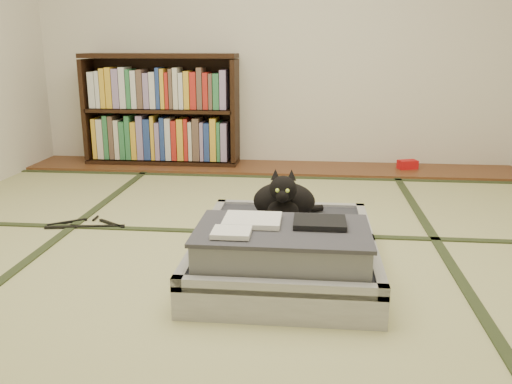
# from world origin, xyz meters

# --- Properties ---
(floor) EXTENTS (4.50, 4.50, 0.00)m
(floor) POSITION_xyz_m (0.00, 0.00, 0.00)
(floor) COLOR #C3C282
(floor) RESTS_ON ground
(wood_strip) EXTENTS (4.00, 0.50, 0.02)m
(wood_strip) POSITION_xyz_m (0.00, 2.00, 0.01)
(wood_strip) COLOR brown
(wood_strip) RESTS_ON ground
(red_item) EXTENTS (0.17, 0.13, 0.07)m
(red_item) POSITION_xyz_m (1.12, 2.03, 0.06)
(red_item) COLOR red
(red_item) RESTS_ON wood_strip
(tatami_borders) EXTENTS (4.00, 4.50, 0.01)m
(tatami_borders) POSITION_xyz_m (0.00, 0.49, 0.00)
(tatami_borders) COLOR #2D381E
(tatami_borders) RESTS_ON ground
(bookcase) EXTENTS (1.28, 0.29, 0.92)m
(bookcase) POSITION_xyz_m (-0.92, 2.07, 0.45)
(bookcase) COLOR black
(bookcase) RESTS_ON wood_strip
(suitcase) EXTENTS (0.80, 1.06, 0.31)m
(suitcase) POSITION_xyz_m (0.23, -0.11, 0.11)
(suitcase) COLOR #B0AFB4
(suitcase) RESTS_ON floor
(cat) EXTENTS (0.35, 0.36, 0.29)m
(cat) POSITION_xyz_m (0.21, 0.18, 0.26)
(cat) COLOR black
(cat) RESTS_ON suitcase
(cable_coil) EXTENTS (0.11, 0.11, 0.03)m
(cable_coil) POSITION_xyz_m (0.39, 0.21, 0.16)
(cable_coil) COLOR white
(cable_coil) RESTS_ON suitcase
(hanger) EXTENTS (0.46, 0.24, 0.01)m
(hanger) POSITION_xyz_m (-0.92, 0.43, 0.01)
(hanger) COLOR black
(hanger) RESTS_ON floor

